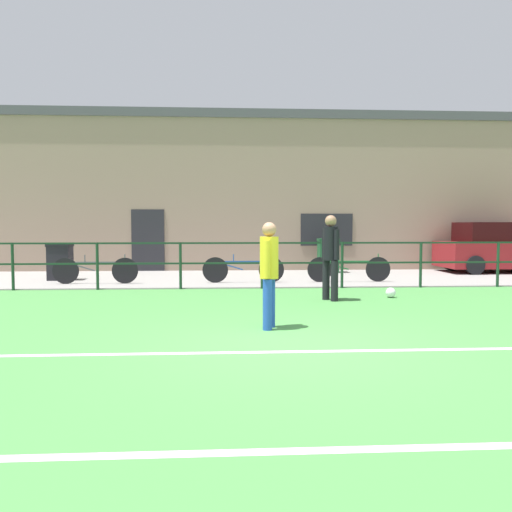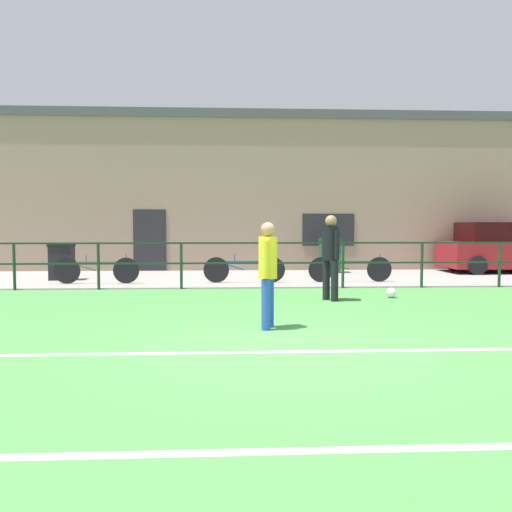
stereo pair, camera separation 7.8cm
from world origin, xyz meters
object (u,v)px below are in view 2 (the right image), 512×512
object	(u,v)px
player_goalkeeper	(331,252)
trash_bin_1	(330,255)
bicycle_parked_1	(244,269)
bicycle_parked_2	(350,269)
player_striker	(268,268)
parked_car_red	(504,249)
bicycle_parked_0	(97,270)
trash_bin_0	(62,262)
soccer_ball_match	(391,293)

from	to	relation	value
player_goalkeeper	trash_bin_1	bearing A→B (deg)	-40.38
bicycle_parked_1	bicycle_parked_2	world-z (taller)	bicycle_parked_1
player_striker	parked_car_red	bearing A→B (deg)	152.61
bicycle_parked_0	trash_bin_0	size ratio (longest dim) A/B	2.17
bicycle_parked_0	trash_bin_0	world-z (taller)	trash_bin_0
parked_car_red	trash_bin_0	bearing A→B (deg)	-172.85
player_goalkeeper	bicycle_parked_0	world-z (taller)	player_goalkeeper
bicycle_parked_1	trash_bin_0	world-z (taller)	trash_bin_0
bicycle_parked_2	trash_bin_0	size ratio (longest dim) A/B	2.22
bicycle_parked_0	parked_car_red	bearing A→B (deg)	12.38
soccer_ball_match	parked_car_red	distance (m)	7.96
bicycle_parked_1	trash_bin_0	bearing A→B (deg)	169.34
bicycle_parked_1	player_striker	bearing A→B (deg)	-88.33
bicycle_parked_1	trash_bin_1	world-z (taller)	trash_bin_1
player_goalkeeper	bicycle_parked_1	world-z (taller)	player_goalkeeper
soccer_ball_match	bicycle_parked_0	xyz separation A→B (m)	(-7.00, 2.90, 0.27)
player_striker	bicycle_parked_2	world-z (taller)	player_striker
player_goalkeeper	trash_bin_0	world-z (taller)	player_goalkeeper
player_striker	parked_car_red	xyz separation A→B (m)	(8.47, 8.85, -0.12)
player_goalkeeper	parked_car_red	xyz separation A→B (m)	(6.95, 6.00, -0.21)
soccer_ball_match	trash_bin_1	size ratio (longest dim) A/B	0.19
player_striker	bicycle_parked_2	bearing A→B (deg)	172.59
soccer_ball_match	trash_bin_0	bearing A→B (deg)	154.48
player_goalkeeper	soccer_ball_match	distance (m)	1.69
bicycle_parked_0	bicycle_parked_1	world-z (taller)	bicycle_parked_1
bicycle_parked_2	trash_bin_1	world-z (taller)	trash_bin_1
bicycle_parked_2	soccer_ball_match	bearing A→B (deg)	-86.09
trash_bin_1	soccer_ball_match	bearing A→B (deg)	-87.95
player_striker	bicycle_parked_0	distance (m)	7.36
bicycle_parked_0	trash_bin_1	world-z (taller)	trash_bin_1
bicycle_parked_1	trash_bin_1	size ratio (longest dim) A/B	1.99
parked_car_red	player_striker	bearing A→B (deg)	-133.72
parked_car_red	bicycle_parked_2	world-z (taller)	parked_car_red
player_goalkeeper	bicycle_parked_1	bearing A→B (deg)	-2.24
player_striker	trash_bin_0	distance (m)	8.90
player_striker	bicycle_parked_1	xyz separation A→B (m)	(-0.18, 6.16, -0.53)
bicycle_parked_0	bicycle_parked_2	xyz separation A→B (m)	(6.80, 0.06, -0.00)
parked_car_red	trash_bin_0	size ratio (longest dim) A/B	3.93
bicycle_parked_1	bicycle_parked_0	bearing A→B (deg)	-179.14
bicycle_parked_2	trash_bin_1	size ratio (longest dim) A/B	2.06
player_striker	trash_bin_0	bearing A→B (deg)	-126.91
bicycle_parked_1	trash_bin_1	xyz separation A→B (m)	(2.88, 2.84, 0.20)
bicycle_parked_1	parked_car_red	bearing A→B (deg)	17.33
parked_car_red	trash_bin_1	bearing A→B (deg)	178.54
soccer_ball_match	bicycle_parked_0	world-z (taller)	bicycle_parked_0
soccer_ball_match	trash_bin_1	distance (m)	5.83
player_goalkeeper	trash_bin_0	bearing A→B (deg)	28.58
player_goalkeeper	bicycle_parked_0	bearing A→B (deg)	30.54
trash_bin_0	parked_car_red	bearing A→B (deg)	7.15
bicycle_parked_2	trash_bin_0	distance (m)	8.09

